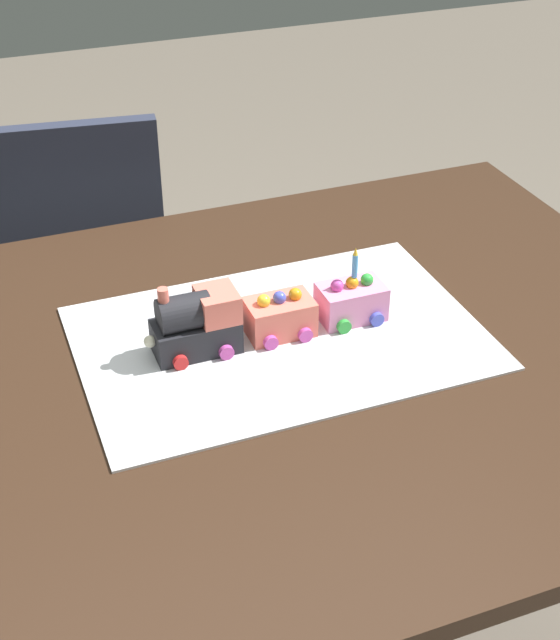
{
  "coord_description": "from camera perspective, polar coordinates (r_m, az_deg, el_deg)",
  "views": [
    {
      "loc": [
        -0.35,
        -1.01,
        1.53
      ],
      "look_at": [
        0.06,
        0.05,
        0.77
      ],
      "focal_mm": 51.31,
      "sensor_mm": 36.0,
      "label": 1
    }
  ],
  "objects": [
    {
      "name": "birthday_candle",
      "position": [
        1.38,
        4.7,
        3.56
      ],
      "size": [
        0.01,
        0.01,
        0.05
      ],
      "color": "#4CA5E5",
      "rests_on": "cake_car_caboose_bubblegum"
    },
    {
      "name": "cake_car_tanker_coral",
      "position": [
        1.37,
        -0.03,
        0.25
      ],
      "size": [
        0.1,
        0.08,
        0.07
      ],
      "color": "#F27260",
      "rests_on": "cake_board"
    },
    {
      "name": "cake_locomotive",
      "position": [
        1.33,
        -5.24,
        -0.22
      ],
      "size": [
        0.14,
        0.08,
        0.12
      ],
      "color": "#232328",
      "rests_on": "cake_board"
    },
    {
      "name": "cake_board",
      "position": [
        1.38,
        0.0,
        -1.11
      ],
      "size": [
        0.6,
        0.4,
        0.0
      ],
      "primitive_type": "cube",
      "color": "silver",
      "rests_on": "dining_table"
    },
    {
      "name": "cake_car_caboose_bubblegum",
      "position": [
        1.41,
        4.46,
        1.19
      ],
      "size": [
        0.1,
        0.08,
        0.07
      ],
      "color": "pink",
      "rests_on": "cake_board"
    },
    {
      "name": "dining_table",
      "position": [
        1.39,
        -1.58,
        -6.31
      ],
      "size": [
        1.4,
        1.0,
        0.74
      ],
      "color": "#382316",
      "rests_on": "ground"
    },
    {
      "name": "chair",
      "position": [
        2.13,
        -12.68,
        3.17
      ],
      "size": [
        0.45,
        0.45,
        0.86
      ],
      "rotation": [
        0.0,
        0.0,
        3.0
      ],
      "color": "#2D3347",
      "rests_on": "ground"
    }
  ]
}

